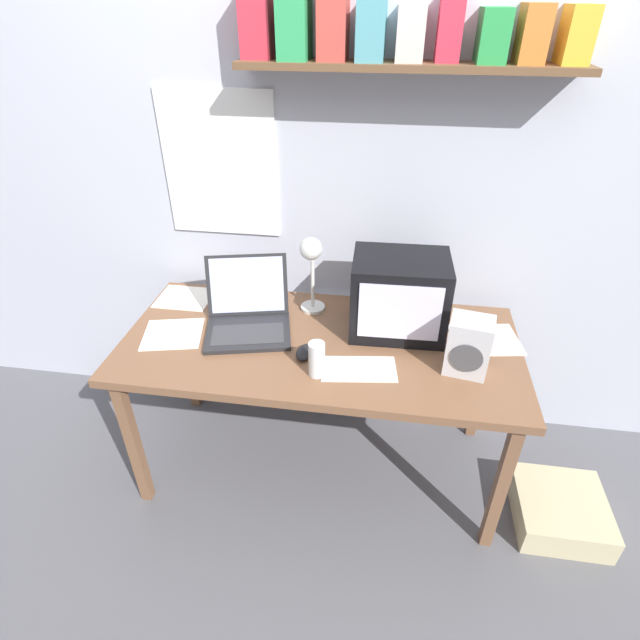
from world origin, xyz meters
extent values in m
plane|color=#59595E|center=(0.00, 0.00, 0.00)|extent=(12.00, 12.00, 0.00)
cube|color=silver|center=(0.00, 0.46, 1.30)|extent=(5.60, 0.06, 2.60)
cube|color=white|center=(-0.49, 0.43, 1.27)|extent=(0.49, 0.01, 0.61)
cube|color=brown|center=(0.26, 0.34, 1.67)|extent=(1.21, 0.18, 0.02)
cube|color=#D02E40|center=(-0.28, 0.37, 1.80)|extent=(0.11, 0.12, 0.24)
cube|color=#2F9E5A|center=(-0.14, 0.35, 1.79)|extent=(0.10, 0.16, 0.22)
cube|color=#C2443B|center=(-0.01, 0.36, 1.81)|extent=(0.10, 0.14, 0.25)
cube|color=teal|center=(0.12, 0.35, 1.77)|extent=(0.10, 0.16, 0.18)
cube|color=beige|center=(0.26, 0.36, 1.77)|extent=(0.09, 0.14, 0.17)
cube|color=#CF2E44|center=(0.38, 0.37, 1.79)|extent=(0.08, 0.12, 0.20)
cube|color=green|center=(0.53, 0.36, 1.77)|extent=(0.09, 0.15, 0.16)
cube|color=orange|center=(0.65, 0.36, 1.77)|extent=(0.09, 0.14, 0.17)
cube|color=gold|center=(0.79, 0.36, 1.77)|extent=(0.09, 0.14, 0.17)
cube|color=brown|center=(0.00, 0.00, 0.70)|extent=(1.58, 0.74, 0.03)
cube|color=brown|center=(-0.73, -0.31, 0.34)|extent=(0.04, 0.05, 0.68)
cube|color=brown|center=(0.73, -0.31, 0.34)|extent=(0.04, 0.05, 0.68)
cube|color=brown|center=(-0.73, 0.31, 0.34)|extent=(0.04, 0.05, 0.68)
cube|color=brown|center=(0.73, 0.31, 0.34)|extent=(0.04, 0.05, 0.68)
cube|color=black|center=(0.30, 0.14, 0.88)|extent=(0.38, 0.29, 0.32)
cube|color=silver|center=(0.30, -0.01, 0.88)|extent=(0.31, 0.02, 0.23)
cube|color=#232326|center=(-0.30, 0.00, 0.72)|extent=(0.39, 0.33, 0.02)
cube|color=#38383A|center=(-0.29, -0.02, 0.73)|extent=(0.31, 0.20, 0.00)
cube|color=#232326|center=(-0.34, 0.16, 0.85)|extent=(0.35, 0.17, 0.24)
cube|color=#AFB8E4|center=(-0.34, 0.16, 0.85)|extent=(0.32, 0.16, 0.22)
cylinder|color=silver|center=(-0.07, 0.23, 0.72)|extent=(0.11, 0.11, 0.01)
cylinder|color=silver|center=(-0.07, 0.23, 0.88)|extent=(0.02, 0.02, 0.30)
sphere|color=silver|center=(-0.06, 0.18, 1.03)|extent=(0.09, 0.09, 0.09)
cylinder|color=white|center=(0.02, -0.21, 0.78)|extent=(0.06, 0.06, 0.14)
cylinder|color=orange|center=(0.02, -0.21, 0.76)|extent=(0.05, 0.05, 0.10)
cube|color=silver|center=(0.55, -0.10, 0.82)|extent=(0.17, 0.15, 0.22)
cylinder|color=#4C4C51|center=(0.54, -0.16, 0.81)|extent=(0.11, 0.03, 0.11)
ellipsoid|color=black|center=(-0.04, -0.11, 0.73)|extent=(0.07, 0.11, 0.03)
cube|color=white|center=(-0.60, -0.05, 0.72)|extent=(0.28, 0.26, 0.00)
cube|color=white|center=(-0.66, 0.24, 0.72)|extent=(0.24, 0.20, 0.00)
cube|color=white|center=(0.66, 0.11, 0.72)|extent=(0.29, 0.26, 0.00)
cube|color=white|center=(0.17, -0.16, 0.72)|extent=(0.29, 0.18, 0.00)
cube|color=#CBBB90|center=(1.04, -0.16, 0.07)|extent=(0.36, 0.36, 0.13)
camera|label=1|loc=(0.24, -1.61, 1.89)|focal=28.00mm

